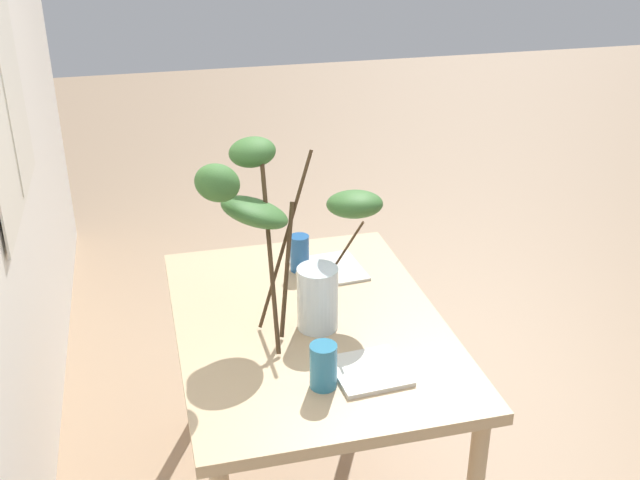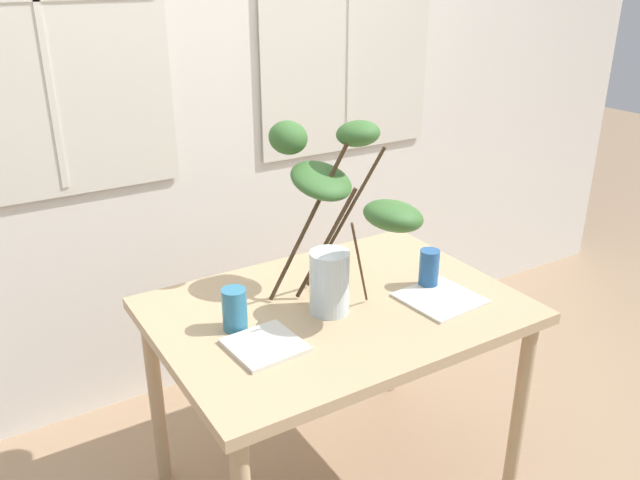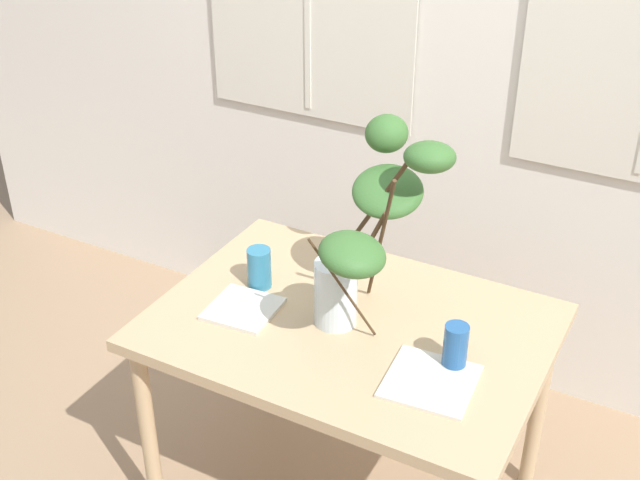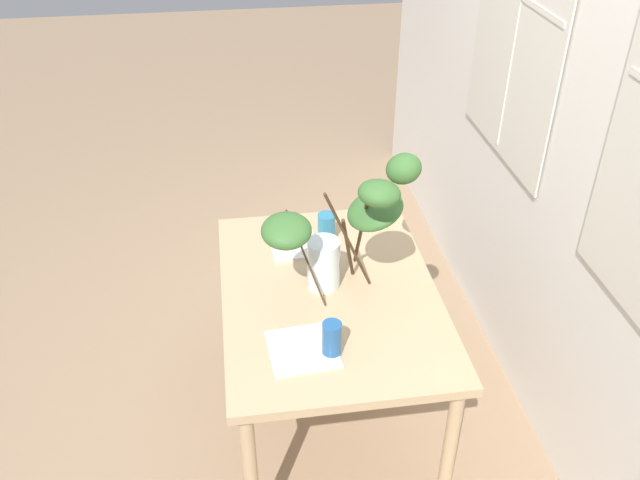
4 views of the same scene
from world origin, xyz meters
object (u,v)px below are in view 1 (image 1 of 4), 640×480
at_px(dining_table, 309,342).
at_px(plate_square_right, 328,269).
at_px(vase_with_branches, 290,228).
at_px(plate_square_left, 369,371).
at_px(drinking_glass_blue_right, 300,253).
at_px(drinking_glass_blue_left, 323,366).

bearing_deg(dining_table, plate_square_right, -24.73).
xyz_separation_m(vase_with_branches, plate_square_left, (-0.36, -0.16, -0.32)).
distance_m(dining_table, drinking_glass_blue_right, 0.39).
distance_m(vase_with_branches, plate_square_right, 0.48).
xyz_separation_m(dining_table, plate_square_right, (0.33, -0.15, 0.09)).
xyz_separation_m(vase_with_branches, drinking_glass_blue_right, (0.33, -0.10, -0.26)).
bearing_deg(drinking_glass_blue_right, drinking_glass_blue_left, 172.70).
height_order(dining_table, plate_square_right, plate_square_right).
xyz_separation_m(plate_square_left, plate_square_right, (0.65, -0.04, -0.00)).
bearing_deg(plate_square_right, drinking_glass_blue_left, 164.22).
height_order(dining_table, plate_square_left, plate_square_left).
relative_size(vase_with_branches, drinking_glass_blue_left, 4.82).
relative_size(vase_with_branches, drinking_glass_blue_right, 4.79).
xyz_separation_m(drinking_glass_blue_left, plate_square_right, (0.68, -0.19, -0.06)).
xyz_separation_m(dining_table, drinking_glass_blue_right, (0.36, -0.05, 0.15)).
height_order(drinking_glass_blue_left, plate_square_left, drinking_glass_blue_left).
xyz_separation_m(dining_table, plate_square_left, (-0.33, -0.11, 0.09)).
relative_size(dining_table, drinking_glass_blue_left, 8.76).
bearing_deg(dining_table, plate_square_left, -162.11).
bearing_deg(vase_with_branches, plate_square_right, -34.34).
bearing_deg(vase_with_branches, drinking_glass_blue_right, -17.11).
bearing_deg(vase_with_branches, drinking_glass_blue_left, -178.64).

